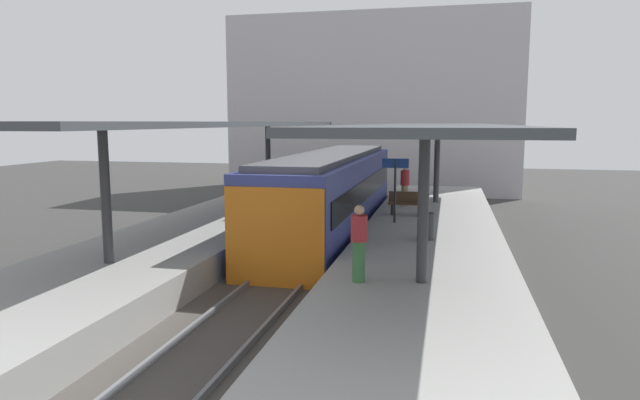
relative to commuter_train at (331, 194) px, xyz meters
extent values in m
plane|color=#383835|center=(0.00, -3.68, -1.73)|extent=(80.00, 80.00, 0.00)
cube|color=#9E9E99|center=(-3.80, -3.68, -1.23)|extent=(4.40, 28.00, 1.00)
cube|color=#9E9E99|center=(3.80, -3.68, -1.23)|extent=(4.40, 28.00, 1.00)
cube|color=#4C4742|center=(0.00, -3.68, -1.63)|extent=(3.20, 28.00, 0.20)
cube|color=slate|center=(-0.72, -3.68, -1.46)|extent=(0.08, 28.00, 0.14)
cube|color=slate|center=(0.72, -3.68, -1.46)|extent=(0.08, 28.00, 0.14)
cube|color=#38428C|center=(0.00, 0.03, -0.08)|extent=(2.70, 14.22, 2.90)
cube|color=orange|center=(0.00, -7.11, -0.23)|extent=(2.65, 0.08, 2.60)
cube|color=black|center=(-1.37, 0.03, 0.27)|extent=(0.04, 13.08, 0.76)
cube|color=black|center=(1.37, 0.03, 0.27)|extent=(0.04, 13.08, 0.76)
cube|color=#515156|center=(0.00, 0.03, 1.47)|extent=(2.16, 13.51, 0.20)
cylinder|color=#333335|center=(-3.80, -8.58, 0.92)|extent=(0.24, 0.24, 3.29)
cylinder|color=#333335|center=(-3.80, 4.02, 0.92)|extent=(0.24, 0.24, 3.29)
cube|color=#3D4247|center=(-3.80, -2.28, 2.64)|extent=(4.18, 21.00, 0.16)
cylinder|color=#333335|center=(3.80, -8.58, 0.87)|extent=(0.24, 0.24, 3.20)
cylinder|color=#333335|center=(3.80, 4.02, 0.87)|extent=(0.24, 0.24, 3.20)
cube|color=#3D4247|center=(3.80, -2.28, 2.56)|extent=(4.18, 21.00, 0.16)
cube|color=black|center=(2.29, 0.26, -0.53)|extent=(0.08, 0.32, 0.40)
cube|color=black|center=(3.39, 0.26, -0.53)|extent=(0.08, 0.32, 0.40)
cube|color=#4C3823|center=(2.84, 0.26, -0.30)|extent=(1.40, 0.40, 0.06)
cube|color=#4C3823|center=(2.84, 0.44, -0.07)|extent=(1.40, 0.06, 0.40)
cylinder|color=#262628|center=(2.53, -1.43, 0.37)|extent=(0.08, 0.08, 2.20)
cube|color=navy|center=(2.53, -1.43, 1.32)|extent=(0.90, 0.06, 0.32)
cylinder|color=#2D2D30|center=(3.71, -4.07, -0.33)|extent=(0.44, 0.44, 0.80)
cylinder|color=#998460|center=(-2.34, -1.06, -0.31)|extent=(0.28, 0.28, 0.84)
cylinder|color=#232328|center=(-2.34, -1.06, 0.44)|extent=(0.36, 0.36, 0.66)
sphere|color=beige|center=(-2.34, -1.06, 0.88)|extent=(0.22, 0.22, 0.22)
cylinder|color=#998460|center=(2.57, 2.46, -0.29)|extent=(0.28, 0.28, 0.87)
cylinder|color=maroon|center=(2.57, 2.46, 0.45)|extent=(0.36, 0.36, 0.61)
sphere|color=beige|center=(2.57, 2.46, 0.87)|extent=(0.22, 0.22, 0.22)
cylinder|color=#386B3D|center=(2.47, -8.86, -0.28)|extent=(0.28, 0.28, 0.90)
cylinder|color=maroon|center=(2.47, -8.86, 0.45)|extent=(0.36, 0.36, 0.56)
sphere|color=tan|center=(2.47, -8.86, 0.85)|extent=(0.22, 0.22, 0.22)
cube|color=#B7B2B7|center=(-0.52, 16.32, 3.77)|extent=(18.00, 6.00, 11.00)
camera|label=1|loc=(4.30, -20.59, 2.71)|focal=31.57mm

